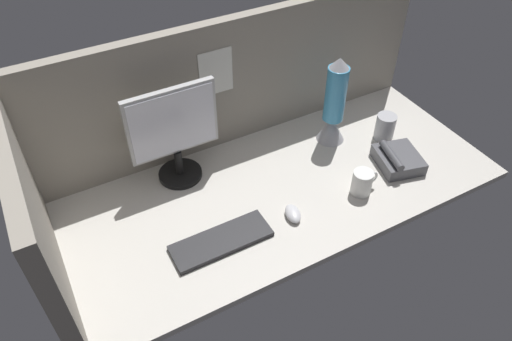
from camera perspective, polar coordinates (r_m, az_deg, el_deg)
ground_plane at (r=199.59cm, az=2.39°, el=-2.08°), size 180.00×80.00×3.00cm
cubicle_wall_back at (r=206.68cm, az=-2.75°, el=10.35°), size 180.00×5.50×57.14cm
cubicle_wall_side at (r=163.59cm, az=-24.82°, el=-4.78°), size 5.00×80.00×57.14cm
monitor at (r=191.12cm, az=-9.62°, el=4.49°), size 36.24×18.00×41.74cm
keyboard at (r=178.04cm, az=-4.10°, el=-8.24°), size 37.00×13.01×2.00cm
mouse at (r=185.85cm, az=4.36°, el=-5.07°), size 7.72×10.65×3.40cm
mug_ceramic_white at (r=196.68cm, az=12.39°, el=-1.37°), size 11.73×8.12×10.53cm
mug_steel at (r=225.88cm, az=14.93°, el=4.98°), size 8.78×8.78×11.93cm
lava_lamp at (r=213.58cm, az=9.15°, el=7.35°), size 12.57×12.57×41.14cm
desk_phone at (r=214.06cm, az=16.30°, el=1.27°), size 21.09×22.55×8.80cm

